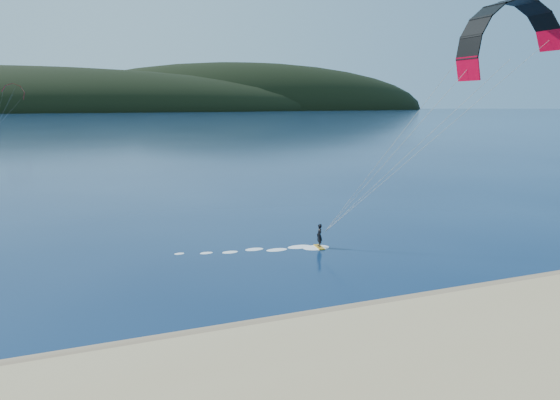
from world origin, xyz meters
The scene contains 5 objects.
ground centered at (0.00, 0.00, 0.00)m, with size 1800.00×1800.00×0.00m, color #071A3A.
wet_sand centered at (0.00, 4.50, 0.05)m, with size 220.00×2.50×0.10m.
headland centered at (0.63, 745.28, 0.00)m, with size 1200.00×310.00×140.00m.
kitesurfer_near centered at (17.87, 10.28, 12.67)m, with size 25.09×9.39×17.31m.
kitesurfer_far centered at (-23.75, 196.28, 13.24)m, with size 12.07×6.31×16.49m.
Camera 1 is at (-8.77, -17.11, 10.34)m, focal length 34.17 mm.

